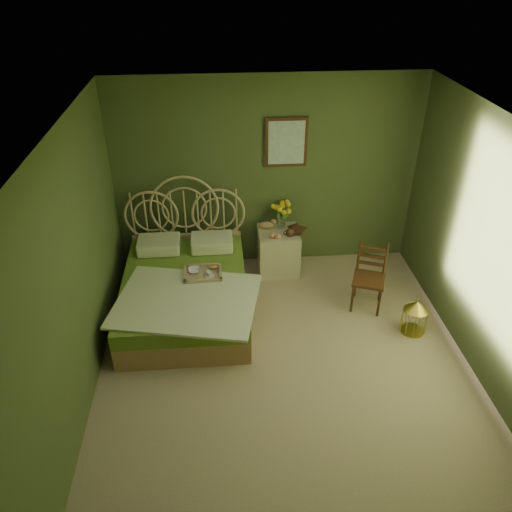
{
  "coord_description": "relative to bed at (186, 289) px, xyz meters",
  "views": [
    {
      "loc": [
        -0.64,
        -3.82,
        3.91
      ],
      "look_at": [
        -0.25,
        1.0,
        0.85
      ],
      "focal_mm": 35.0,
      "sensor_mm": 36.0,
      "label": 1
    }
  ],
  "objects": [
    {
      "name": "wall_left",
      "position": [
        -0.9,
        -1.17,
        1.0
      ],
      "size": [
        0.0,
        4.5,
        4.5
      ],
      "primitive_type": "plane",
      "rotation": [
        1.57,
        0.0,
        1.57
      ],
      "color": "#4A582E",
      "rests_on": "floor"
    },
    {
      "name": "floor",
      "position": [
        1.1,
        -1.17,
        -0.3
      ],
      "size": [
        4.5,
        4.5,
        0.0
      ],
      "primitive_type": "plane",
      "color": "tan",
      "rests_on": "ground"
    },
    {
      "name": "book_upper",
      "position": [
        1.42,
        0.81,
        0.33
      ],
      "size": [
        0.28,
        0.3,
        0.02
      ],
      "primitive_type": "imported",
      "rotation": [
        0.0,
        0.0,
        -0.58
      ],
      "color": "#472819",
      "rests_on": "nightstand"
    },
    {
      "name": "nightstand",
      "position": [
        1.24,
        0.81,
        0.06
      ],
      "size": [
        0.54,
        0.54,
        1.03
      ],
      "color": "beige",
      "rests_on": "floor"
    },
    {
      "name": "cereal_bowl",
      "position": [
        0.13,
        0.03,
        0.25
      ],
      "size": [
        0.17,
        0.17,
        0.04
      ],
      "primitive_type": "imported",
      "rotation": [
        0.0,
        0.0,
        0.07
      ],
      "color": "white",
      "rests_on": "bed"
    },
    {
      "name": "wall_right",
      "position": [
        3.1,
        -1.17,
        1.0
      ],
      "size": [
        0.0,
        4.5,
        4.5
      ],
      "primitive_type": "plane",
      "rotation": [
        1.57,
        0.0,
        -1.57
      ],
      "color": "#4A582E",
      "rests_on": "floor"
    },
    {
      "name": "birdcage",
      "position": [
        2.66,
        -0.65,
        -0.09
      ],
      "size": [
        0.28,
        0.28,
        0.43
      ],
      "rotation": [
        0.0,
        0.0,
        -0.3
      ],
      "color": "gold",
      "rests_on": "floor"
    },
    {
      "name": "wall_art",
      "position": [
        1.34,
        1.05,
        1.45
      ],
      "size": [
        0.54,
        0.04,
        0.64
      ],
      "color": "#391D0F",
      "rests_on": "wall_back"
    },
    {
      "name": "wall_back",
      "position": [
        1.1,
        1.08,
        1.0
      ],
      "size": [
        4.0,
        0.0,
        4.0
      ],
      "primitive_type": "plane",
      "rotation": [
        1.57,
        0.0,
        0.0
      ],
      "color": "#4A582E",
      "rests_on": "floor"
    },
    {
      "name": "ceiling",
      "position": [
        1.1,
        -1.17,
        2.3
      ],
      "size": [
        4.5,
        4.5,
        0.0
      ],
      "primitive_type": "plane",
      "rotation": [
        3.14,
        0.0,
        0.0
      ],
      "color": "silver",
      "rests_on": "wall_back"
    },
    {
      "name": "coffee_cup",
      "position": [
        0.31,
        -0.08,
        0.26
      ],
      "size": [
        0.09,
        0.09,
        0.07
      ],
      "primitive_type": "imported",
      "rotation": [
        0.0,
        0.0,
        0.31
      ],
      "color": "white",
      "rests_on": "bed"
    },
    {
      "name": "bed",
      "position": [
        0.0,
        0.0,
        0.0
      ],
      "size": [
        1.75,
        2.22,
        1.37
      ],
      "color": "tan",
      "rests_on": "floor"
    },
    {
      "name": "chair",
      "position": [
        2.24,
        -0.06,
        0.17
      ],
      "size": [
        0.48,
        0.48,
        0.85
      ],
      "rotation": [
        0.0,
        0.0,
        -0.36
      ],
      "color": "#391D0F",
      "rests_on": "floor"
    },
    {
      "name": "book_lower",
      "position": [
        1.42,
        0.81,
        0.31
      ],
      "size": [
        0.24,
        0.26,
        0.02
      ],
      "primitive_type": "imported",
      "rotation": [
        0.0,
        0.0,
        0.48
      ],
      "color": "#381E0F",
      "rests_on": "nightstand"
    }
  ]
}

